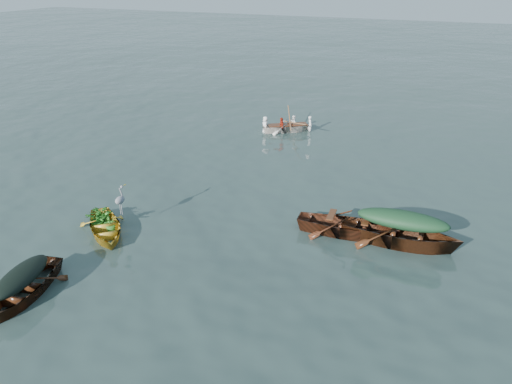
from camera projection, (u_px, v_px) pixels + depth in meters
ground at (219, 259)px, 14.09m from camera, size 140.00×140.00×0.00m
yellow_dinghy at (106, 234)px, 15.38m from camera, size 3.22×3.19×0.85m
dark_covered_boat at (26, 296)px, 12.50m from camera, size 1.96×3.75×0.88m
green_tarp_boat at (399, 245)px, 14.79m from camera, size 4.81×1.51×1.15m
open_wooden_boat at (347, 235)px, 15.33m from camera, size 4.39×1.60×1.01m
rowed_boat at (287, 132)px, 24.78m from camera, size 3.51×2.75×0.79m
dark_tarp_cover at (21, 275)px, 12.23m from camera, size 1.08×2.06×0.40m
green_tarp_cover at (403, 220)px, 14.44m from camera, size 2.64×0.83×0.52m
thwart_benches at (348, 220)px, 15.11m from camera, size 2.21×0.93×0.04m
heron at (120, 205)px, 15.25m from camera, size 0.48×0.48×0.92m
dinghy_weeds at (101, 206)px, 15.54m from camera, size 1.13×1.13×0.60m
rowers at (288, 117)px, 24.45m from camera, size 2.57×2.10×0.76m
oars at (288, 123)px, 24.60m from camera, size 1.90×2.52×0.06m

